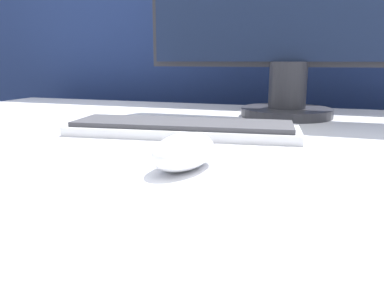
% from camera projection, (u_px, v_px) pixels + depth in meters
% --- Properties ---
extents(partition_panel, '(5.00, 0.03, 1.31)m').
position_uv_depth(partition_panel, '(279.00, 134.00, 1.21)').
color(partition_panel, navy).
rests_on(partition_panel, ground_plane).
extents(computer_mouse_near, '(0.08, 0.12, 0.04)m').
position_uv_depth(computer_mouse_near, '(184.00, 151.00, 0.45)').
color(computer_mouse_near, white).
rests_on(computer_mouse_near, desk).
extents(keyboard, '(0.41, 0.16, 0.02)m').
position_uv_depth(keyboard, '(182.00, 128.00, 0.66)').
color(keyboard, silver).
rests_on(keyboard, desk).
extents(monitor, '(0.66, 0.21, 0.46)m').
position_uv_depth(monitor, '(292.00, 6.00, 0.82)').
color(monitor, '#28282D').
rests_on(monitor, desk).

